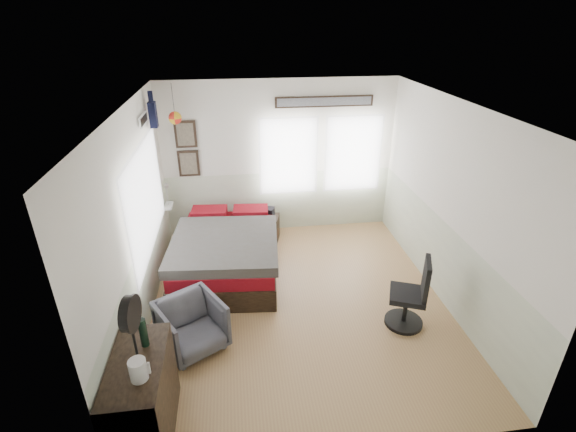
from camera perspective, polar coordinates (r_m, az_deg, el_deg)
The scene contains 12 objects.
ground_plane at distance 5.96m, azimuth 1.49°, elevation -11.66°, with size 4.00×4.50×0.01m, color tan.
room_shell at distance 5.29m, azimuth 0.54°, elevation 3.50°, with size 4.02×4.52×2.71m.
wall_decor at distance 6.79m, azimuth -10.43°, elevation 12.54°, with size 3.55×1.32×1.44m.
bed at distance 6.48m, azimuth -8.35°, elevation -4.96°, with size 1.66×2.23×0.68m.
dresser at distance 4.39m, azimuth -19.22°, elevation -22.55°, with size 0.48×1.00×0.90m, color black.
armchair at distance 5.21m, azimuth -13.01°, elevation -14.39°, with size 0.68×0.70×0.64m, color #505059.
nightstand at distance 7.38m, azimuth -3.02°, elevation -1.59°, with size 0.44×0.35×0.44m, color black.
task_chair at distance 5.57m, azimuth 16.52°, elevation -10.84°, with size 0.56×0.56×0.98m.
kettle at distance 3.86m, azimuth -19.79°, elevation -19.20°, with size 0.17×0.15×0.19m.
bottle at distance 4.12m, azimuth -19.18°, elevation -14.80°, with size 0.07×0.07×0.29m, color black.
stand_fan at distance 3.61m, azimuth -20.76°, elevation -12.53°, with size 0.12×0.31×0.76m.
black_bag at distance 7.24m, azimuth -3.08°, elevation 0.55°, with size 0.28×0.18×0.17m, color black.
Camera 1 is at (-0.77, -4.65, 3.65)m, focal length 26.00 mm.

